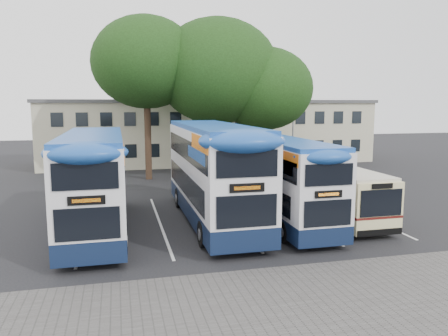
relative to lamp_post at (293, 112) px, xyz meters
name	(u,v)px	position (x,y,z in m)	size (l,w,h in m)	color
ground	(343,243)	(-6.00, -19.97, -5.08)	(120.00, 120.00, 0.00)	black
paving_strip	(366,298)	(-8.00, -24.97, -5.08)	(40.00, 6.00, 0.01)	#595654
bay_lines	(228,218)	(-9.75, -14.97, -5.08)	(14.12, 11.00, 0.01)	silver
depot_building	(210,131)	(-6.00, 7.02, -1.93)	(32.40, 8.40, 6.20)	beige
lamp_post	(293,112)	(0.00, 0.00, 0.00)	(0.25, 1.05, 9.06)	gray
tree_left	(146,63)	(-12.83, -2.04, 3.81)	(8.14, 8.14, 12.37)	black
tree_mid	(217,72)	(-7.42, -2.41, 3.21)	(9.58, 9.58, 12.37)	black
tree_right	(264,89)	(-3.84, -3.22, 1.88)	(7.56, 7.56, 10.19)	black
bus_dd_left	(94,178)	(-16.22, -15.63, -2.60)	(2.62, 10.81, 4.50)	#0F1C39
bus_dd_mid	(213,169)	(-10.63, -15.32, -2.43)	(2.81, 11.57, 4.82)	#0F1C39
bus_dd_right	(281,176)	(-7.37, -16.14, -2.81)	(2.40, 9.91, 4.13)	#0F1C39
bus_single	(330,187)	(-4.43, -15.68, -3.58)	(2.26, 8.89, 2.65)	beige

